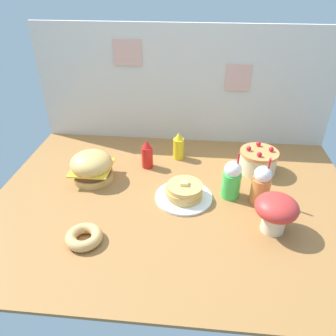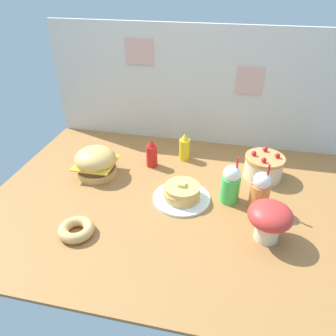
% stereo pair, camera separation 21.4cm
% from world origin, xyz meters
% --- Properties ---
extents(ground_plane, '(2.38, 1.75, 0.02)m').
position_xyz_m(ground_plane, '(0.00, 0.00, -0.01)').
color(ground_plane, '#9E6B38').
extents(back_wall, '(2.38, 0.04, 0.95)m').
position_xyz_m(back_wall, '(-0.00, 0.87, 0.48)').
color(back_wall, beige).
rests_on(back_wall, ground_plane).
extents(burger, '(0.29, 0.29, 0.21)m').
position_xyz_m(burger, '(-0.59, 0.18, 0.10)').
color(burger, '#DBA859').
rests_on(burger, ground_plane).
extents(pancake_stack, '(0.38, 0.38, 0.13)m').
position_xyz_m(pancake_stack, '(0.07, 0.02, 0.05)').
color(pancake_stack, white).
rests_on(pancake_stack, ground_plane).
extents(layer_cake, '(0.28, 0.28, 0.20)m').
position_xyz_m(layer_cake, '(0.59, 0.40, 0.09)').
color(layer_cake, beige).
rests_on(layer_cake, ground_plane).
extents(ketchup_bottle, '(0.08, 0.08, 0.22)m').
position_xyz_m(ketchup_bottle, '(-0.23, 0.38, 0.10)').
color(ketchup_bottle, red).
rests_on(ketchup_bottle, ground_plane).
extents(mustard_bottle, '(0.08, 0.08, 0.22)m').
position_xyz_m(mustard_bottle, '(-0.01, 0.53, 0.10)').
color(mustard_bottle, yellow).
rests_on(mustard_bottle, ground_plane).
extents(cream_soda_cup, '(0.12, 0.12, 0.33)m').
position_xyz_m(cream_soda_cup, '(0.37, 0.07, 0.13)').
color(cream_soda_cup, green).
rests_on(cream_soda_cup, ground_plane).
extents(orange_float_cup, '(0.12, 0.12, 0.33)m').
position_xyz_m(orange_float_cup, '(0.55, 0.03, 0.13)').
color(orange_float_cup, orange).
rests_on(orange_float_cup, ground_plane).
extents(donut_pink_glaze, '(0.21, 0.21, 0.06)m').
position_xyz_m(donut_pink_glaze, '(-0.46, -0.43, 0.03)').
color(donut_pink_glaze, tan).
rests_on(donut_pink_glaze, ground_plane).
extents(mushroom_stool, '(0.24, 0.24, 0.23)m').
position_xyz_m(mushroom_stool, '(0.59, -0.23, 0.14)').
color(mushroom_stool, beige).
rests_on(mushroom_stool, ground_plane).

